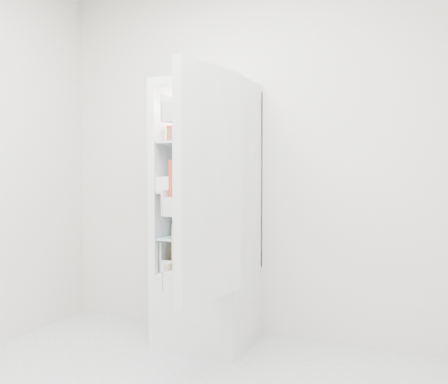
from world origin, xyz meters
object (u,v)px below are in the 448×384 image
at_px(mushroom_bowl, 183,230).
at_px(fridge_door, 205,188).
at_px(red_cabbage, 220,222).
at_px(refrigerator, 210,246).

height_order(mushroom_bowl, fridge_door, fridge_door).
relative_size(red_cabbage, fridge_door, 0.14).
bearing_deg(mushroom_bowl, refrigerator, 30.93).
bearing_deg(red_cabbage, fridge_door, -74.23).
bearing_deg(mushroom_bowl, red_cabbage, 27.94).
height_order(red_cabbage, mushroom_bowl, red_cabbage).
distance_m(mushroom_bowl, fridge_door, 0.75).
bearing_deg(fridge_door, red_cabbage, 24.88).
relative_size(red_cabbage, mushroom_bowl, 1.12).
bearing_deg(red_cabbage, mushroom_bowl, -152.06).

